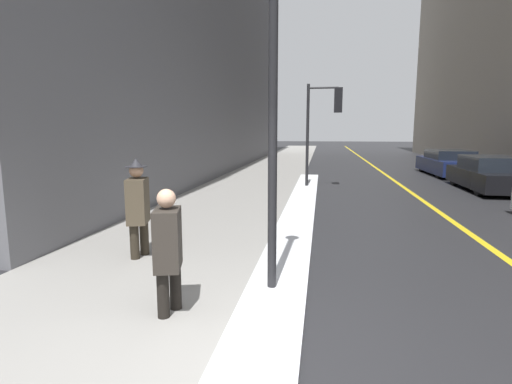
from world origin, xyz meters
TOP-DOWN VIEW (x-y plane):
  - ground_plane at (0.00, 0.00)m, footprint 160.00×160.00m
  - sidewalk_slab at (-2.00, 15.00)m, footprint 4.00×80.00m
  - road_centre_stripe at (4.00, 15.00)m, footprint 0.16×80.00m
  - snow_bank_curb at (0.25, 7.13)m, footprint 0.82×17.52m
  - lamp_post at (0.18, 1.80)m, footprint 0.28×0.28m
  - traffic_light_near at (0.92, 11.99)m, footprint 1.31×0.32m
  - pedestrian_in_glasses at (-0.96, 1.00)m, footprint 0.41×0.55m
  - pedestrian_nearside at (-2.29, 3.00)m, footprint 0.44×0.77m
  - parked_car_black at (6.85, 12.39)m, footprint 1.76×4.38m
  - parked_car_navy at (6.98, 17.68)m, footprint 1.97×4.90m

SIDE VIEW (x-z plane):
  - ground_plane at x=0.00m, z-range 0.00..0.00m
  - road_centre_stripe at x=4.00m, z-range 0.00..0.00m
  - sidewalk_slab at x=-2.00m, z-range 0.00..0.01m
  - snow_bank_curb at x=0.25m, z-range 0.00..0.10m
  - parked_car_navy at x=6.98m, z-range -0.03..1.22m
  - parked_car_black at x=6.85m, z-range -0.03..1.24m
  - pedestrian_in_glasses at x=-0.96m, z-range 0.08..1.61m
  - pedestrian_nearside at x=-2.29m, z-range 0.08..1.81m
  - traffic_light_near at x=0.92m, z-range 0.87..4.77m
  - lamp_post at x=0.18m, z-range 0.49..5.73m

